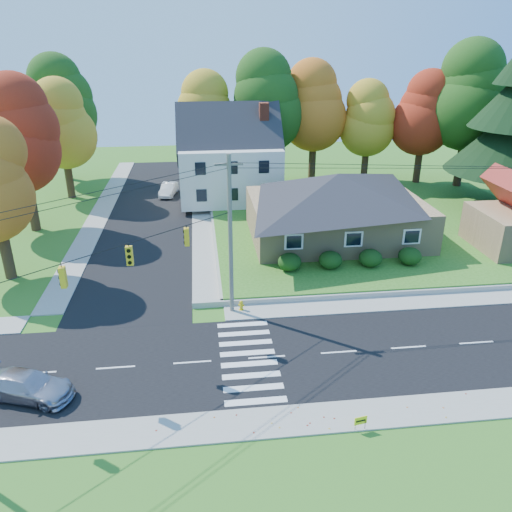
{
  "coord_description": "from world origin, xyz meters",
  "views": [
    {
      "loc": [
        -3.21,
        -22.31,
        15.81
      ],
      "look_at": [
        0.36,
        8.0,
        2.51
      ],
      "focal_mm": 35.0,
      "sensor_mm": 36.0,
      "label": 1
    }
  ],
  "objects_px": {
    "white_car": "(169,189)",
    "ranch_house": "(337,205)",
    "silver_sedan": "(28,386)",
    "fire_hydrant": "(241,306)"
  },
  "relations": [
    {
      "from": "ranch_house",
      "to": "silver_sedan",
      "type": "relative_size",
      "value": 3.26
    },
    {
      "from": "fire_hydrant",
      "to": "silver_sedan",
      "type": "bearing_deg",
      "value": -146.86
    },
    {
      "from": "ranch_house",
      "to": "fire_hydrant",
      "type": "distance_m",
      "value": 14.29
    },
    {
      "from": "silver_sedan",
      "to": "fire_hydrant",
      "type": "height_order",
      "value": "silver_sedan"
    },
    {
      "from": "silver_sedan",
      "to": "white_car",
      "type": "relative_size",
      "value": 1.11
    },
    {
      "from": "white_car",
      "to": "silver_sedan",
      "type": "bearing_deg",
      "value": -89.21
    },
    {
      "from": "white_car",
      "to": "ranch_house",
      "type": "bearing_deg",
      "value": -37.21
    },
    {
      "from": "ranch_house",
      "to": "silver_sedan",
      "type": "bearing_deg",
      "value": -137.88
    },
    {
      "from": "ranch_house",
      "to": "silver_sedan",
      "type": "height_order",
      "value": "ranch_house"
    },
    {
      "from": "white_car",
      "to": "fire_hydrant",
      "type": "relative_size",
      "value": 5.64
    }
  ]
}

